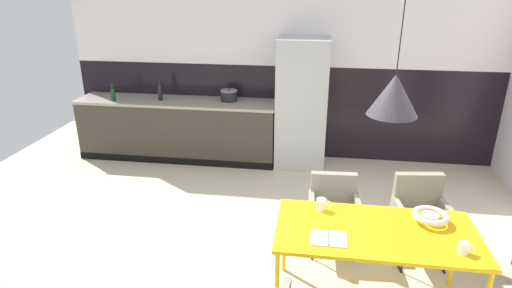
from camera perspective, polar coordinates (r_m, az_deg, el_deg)
name	(u,v)px	position (r m, az deg, el deg)	size (l,w,h in m)	color
ground_plane	(252,286)	(3.99, -0.54, -18.45)	(8.27, 8.27, 0.00)	beige
back_wall_splashback_dark	(284,111)	(6.44, 3.74, 4.46)	(6.33, 0.12, 1.38)	black
back_wall_panel_upper	(286,16)	(6.19, 4.05, 16.75)	(6.33, 0.12, 1.38)	white
kitchen_counter	(178,129)	(6.49, -10.39, 2.01)	(2.95, 0.63, 0.89)	#3C352C
refrigerator_column	(302,104)	(6.02, 6.15, 5.37)	(0.70, 0.60, 1.82)	#ADAFB2
dining_table	(376,235)	(3.52, 15.76, -11.70)	(1.55, 0.78, 0.73)	#EAB20F
armchair_corner_seat	(334,203)	(4.31, 10.38, -7.84)	(0.51, 0.49, 0.75)	gray
armchair_facing_counter	(420,208)	(4.35, 21.16, -8.00)	(0.54, 0.53, 0.83)	gray
fruit_bowl	(430,216)	(3.71, 22.34, -8.95)	(0.29, 0.29, 0.08)	silver
open_book	(329,238)	(3.31, 9.70, -12.37)	(0.27, 0.21, 0.02)	white
mug_dark_espresso	(464,248)	(3.43, 26.14, -12.40)	(0.12, 0.07, 0.09)	white
mug_tall_blue	(322,204)	(3.65, 8.80, -8.01)	(0.13, 0.08, 0.10)	white
cooking_pot	(229,95)	(6.22, -3.65, 6.52)	(0.25, 0.25, 0.18)	black
bottle_oil_tall	(113,94)	(6.52, -18.63, 6.33)	(0.06, 0.06, 0.26)	#0F3319
bottle_spice_small	(160,92)	(6.38, -12.75, 6.86)	(0.07, 0.07, 0.30)	black
pendant_lamp_over_table_near	(394,95)	(3.03, 18.01, 6.28)	(0.34, 0.34, 1.03)	black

